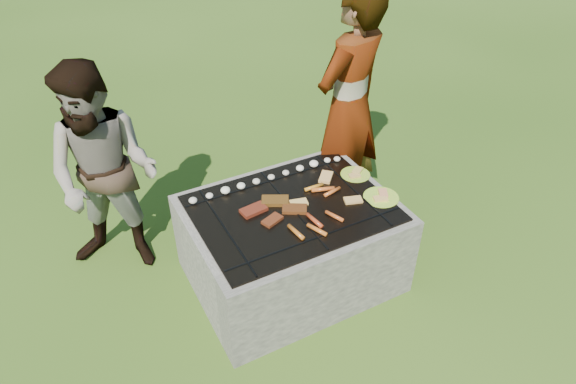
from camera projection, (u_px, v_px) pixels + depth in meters
name	position (u px, v px, depth m)	size (l,w,h in m)	color
lawn	(291.00, 276.00, 3.59)	(60.00, 60.00, 0.00)	#264711
fire_pit	(292.00, 246.00, 3.42)	(1.30, 1.00, 0.62)	#A49A91
mushrooms	(268.00, 178.00, 3.45)	(1.12, 0.07, 0.04)	beige
pork_slabs	(273.00, 208.00, 3.20)	(0.40, 0.30, 0.03)	#9D2F1C
sausages	(318.00, 209.00, 3.19)	(0.49, 0.46, 0.03)	orange
bread_on_grate	(326.00, 190.00, 3.36)	(0.45, 0.42, 0.02)	#FBCA80
plate_far	(355.00, 174.00, 3.52)	(0.26, 0.26, 0.03)	gold
plate_near	(381.00, 197.00, 3.31)	(0.23, 0.23, 0.03)	yellow
cook	(349.00, 106.00, 3.73)	(0.65, 0.43, 1.78)	gray
bystander	(105.00, 175.00, 3.27)	(0.73, 0.57, 1.50)	gray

